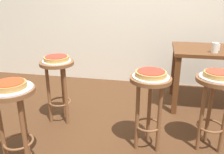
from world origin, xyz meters
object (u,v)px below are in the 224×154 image
at_px(stool_rear, 58,78).
at_px(serving_plate_rear, 57,61).
at_px(stool_middle, 150,97).
at_px(pizza_rear, 56,58).
at_px(pizza_middle, 151,73).
at_px(serving_plate_leftside, 218,77).
at_px(cup_near_edge, 215,48).
at_px(serving_plate_middle, 151,77).
at_px(stool_foreground, 14,111).
at_px(condiment_shaker, 218,47).
at_px(pizza_foreground, 10,85).
at_px(stool_leftside, 214,98).
at_px(dining_table, 216,58).
at_px(pizza_leftside, 218,74).
at_px(serving_plate_foreground, 10,88).

xyz_separation_m(stool_rear, serving_plate_rear, (0.00, 0.00, 0.20)).
xyz_separation_m(stool_middle, pizza_rear, (-1.00, 0.30, 0.23)).
bearing_deg(pizza_middle, pizza_rear, 163.35).
relative_size(serving_plate_leftside, cup_near_edge, 2.77).
relative_size(stool_middle, serving_plate_middle, 2.22).
height_order(stool_foreground, condiment_shaker, condiment_shaker).
relative_size(stool_foreground, serving_plate_middle, 2.22).
xyz_separation_m(pizza_foreground, stool_leftside, (1.60, 0.57, -0.23)).
bearing_deg(pizza_foreground, pizza_rear, 87.41).
bearing_deg(dining_table, stool_rear, -157.17).
bearing_deg(serving_plate_leftside, stool_leftside, -178.21).
bearing_deg(pizza_leftside, dining_table, 79.31).
height_order(serving_plate_middle, condiment_shaker, condiment_shaker).
bearing_deg(serving_plate_rear, pizza_foreground, -92.59).
relative_size(stool_rear, condiment_shaker, 9.58).
bearing_deg(pizza_foreground, serving_plate_foreground, 45.00).
relative_size(pizza_leftside, pizza_rear, 0.92).
bearing_deg(stool_leftside, serving_plate_middle, -170.46).
height_order(stool_middle, serving_plate_middle, serving_plate_middle).
bearing_deg(stool_foreground, pizza_rear, 87.41).
xyz_separation_m(serving_plate_middle, dining_table, (0.74, 1.03, -0.08)).
xyz_separation_m(stool_middle, pizza_middle, (0.00, -0.00, 0.23)).
height_order(serving_plate_foreground, pizza_foreground, pizza_foreground).
relative_size(stool_foreground, pizza_middle, 2.62).
bearing_deg(pizza_rear, serving_plate_rear, 0.00).
relative_size(stool_foreground, pizza_leftside, 2.91).
height_order(stool_foreground, serving_plate_middle, serving_plate_middle).
relative_size(pizza_leftside, stool_rear, 0.34).
bearing_deg(cup_near_edge, pizza_foreground, -142.75).
height_order(pizza_leftside, condiment_shaker, condiment_shaker).
xyz_separation_m(serving_plate_foreground, pizza_rear, (0.03, 0.77, 0.03)).
distance_m(stool_rear, serving_plate_rear, 0.20).
height_order(serving_plate_middle, pizza_rear, pizza_rear).
height_order(pizza_foreground, pizza_middle, same).
xyz_separation_m(stool_leftside, serving_plate_leftside, (0.00, 0.00, 0.20)).
relative_size(serving_plate_foreground, stool_leftside, 0.48).
bearing_deg(stool_rear, stool_leftside, -7.44).
xyz_separation_m(serving_plate_middle, pizza_rear, (-1.00, 0.30, 0.03)).
relative_size(stool_foreground, stool_rear, 1.00).
xyz_separation_m(stool_middle, stool_rear, (-1.00, 0.30, 0.00)).
relative_size(stool_foreground, stool_leftside, 1.00).
xyz_separation_m(pizza_middle, condiment_shaker, (0.73, 0.95, 0.05)).
bearing_deg(serving_plate_leftside, dining_table, 79.31).
bearing_deg(serving_plate_rear, stool_leftside, -7.44).
height_order(serving_plate_foreground, cup_near_edge, cup_near_edge).
distance_m(serving_plate_middle, pizza_leftside, 0.57).
xyz_separation_m(stool_foreground, stool_rear, (0.03, 0.77, 0.00)).
relative_size(stool_leftside, pizza_rear, 2.68).
distance_m(pizza_middle, cup_near_edge, 1.06).
distance_m(serving_plate_foreground, pizza_rear, 0.77).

